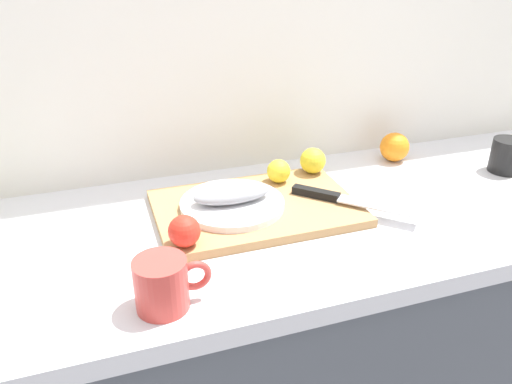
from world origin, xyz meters
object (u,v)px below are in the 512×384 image
object	(u,v)px
fish_fillet	(232,194)
coffee_mug_2	(163,284)
white_plate	(232,204)
chef_knife	(338,198)
lemon_0	(313,161)
cutting_board	(256,208)
coffee_mug_0	(508,155)

from	to	relation	value
fish_fillet	coffee_mug_2	world-z (taller)	coffee_mug_2
white_plate	coffee_mug_2	size ratio (longest dim) A/B	1.78
white_plate	chef_knife	size ratio (longest dim) A/B	1.01
coffee_mug_2	chef_knife	bearing A→B (deg)	26.47
chef_knife	coffee_mug_2	distance (m)	0.48
lemon_0	cutting_board	bearing A→B (deg)	-148.45
cutting_board	lemon_0	world-z (taller)	lemon_0
white_plate	coffee_mug_0	size ratio (longest dim) A/B	1.86
coffee_mug_2	cutting_board	bearing A→B (deg)	46.38
fish_fillet	chef_knife	bearing A→B (deg)	-12.29
chef_knife	coffee_mug_0	size ratio (longest dim) A/B	1.85
fish_fillet	coffee_mug_2	distance (m)	0.33
cutting_board	white_plate	bearing A→B (deg)	176.36
white_plate	fish_fillet	size ratio (longest dim) A/B	1.33
cutting_board	lemon_0	bearing A→B (deg)	31.55
lemon_0	coffee_mug_0	bearing A→B (deg)	-12.75
cutting_board	coffee_mug_0	distance (m)	0.69
chef_knife	coffee_mug_2	xyz separation A→B (m)	(-0.43, -0.21, 0.02)
fish_fillet	coffee_mug_0	xyz separation A→B (m)	(0.75, -0.00, -0.01)
fish_fillet	lemon_0	bearing A→B (deg)	24.88
chef_knife	lemon_0	bearing A→B (deg)	130.78
lemon_0	coffee_mug_2	bearing A→B (deg)	-139.29
lemon_0	fish_fillet	bearing A→B (deg)	-155.12
cutting_board	coffee_mug_2	distance (m)	0.36
lemon_0	white_plate	bearing A→B (deg)	-155.12
coffee_mug_0	coffee_mug_2	distance (m)	0.98
fish_fillet	coffee_mug_0	bearing A→B (deg)	-0.10
fish_fillet	coffee_mug_2	bearing A→B (deg)	-126.33
chef_knife	coffee_mug_2	bearing A→B (deg)	-109.06
coffee_mug_0	coffee_mug_2	bearing A→B (deg)	-164.47
chef_knife	coffee_mug_2	size ratio (longest dim) A/B	1.77
fish_fillet	chef_knife	xyz separation A→B (m)	(0.23, -0.05, -0.02)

